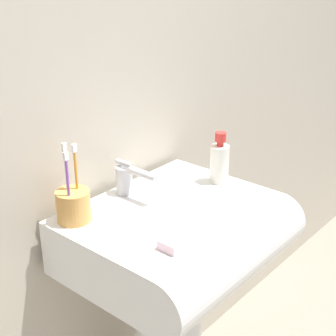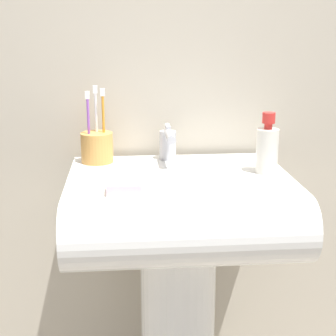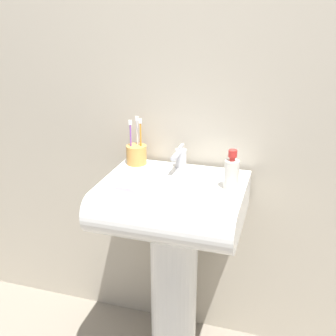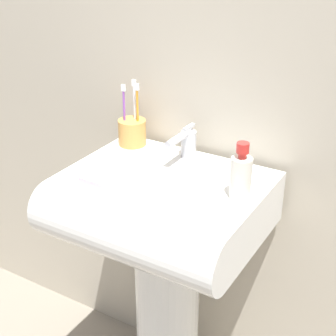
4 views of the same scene
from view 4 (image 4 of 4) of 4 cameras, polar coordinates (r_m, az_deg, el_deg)
name	(u,v)px [view 4 (image 4 of 4)]	position (r m, az deg, el deg)	size (l,w,h in m)	color
wall_back	(210,39)	(1.51, 4.70, 14.05)	(5.00, 0.05, 2.40)	#B7AD99
sink_pedestal	(167,317)	(1.72, -0.08, -16.20)	(0.20, 0.20, 0.71)	white
sink_basin	(157,209)	(1.42, -1.23, -4.55)	(0.55, 0.47, 0.15)	white
faucet	(186,142)	(1.52, 2.02, 2.91)	(0.05, 0.15, 0.10)	#B7B7BC
toothbrush_cup	(132,131)	(1.62, -3.99, 4.08)	(0.09, 0.09, 0.21)	#D19347
soap_bottle	(241,176)	(1.30, 8.08, -0.88)	(0.06, 0.06, 0.15)	silver
bar_soap	(96,181)	(1.39, -7.98, -1.43)	(0.08, 0.05, 0.02)	silver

